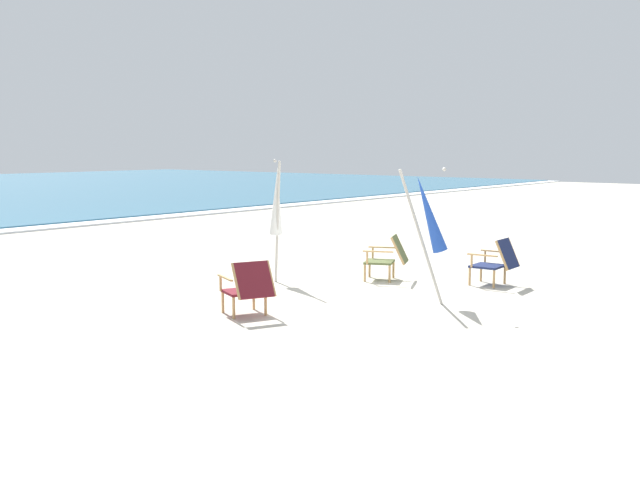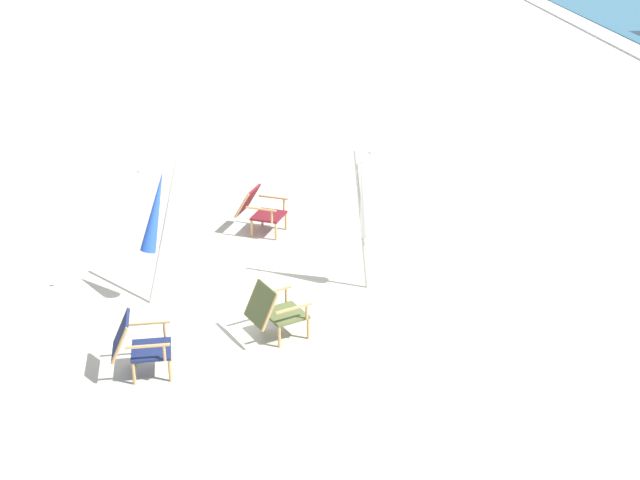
% 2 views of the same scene
% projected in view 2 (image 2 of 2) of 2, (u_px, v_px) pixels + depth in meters
% --- Properties ---
extents(ground_plane, '(80.00, 80.00, 0.00)m').
position_uv_depth(ground_plane, '(226.00, 296.00, 12.91)').
color(ground_plane, '#B7AF9E').
extents(beach_chair_far_center, '(0.83, 0.90, 0.80)m').
position_uv_depth(beach_chair_far_center, '(274.00, 310.00, 11.63)').
color(beach_chair_far_center, '#515B33').
rests_on(beach_chair_far_center, ground).
extents(beach_chair_back_right, '(0.84, 0.93, 0.78)m').
position_uv_depth(beach_chair_back_right, '(259.00, 209.00, 14.87)').
color(beach_chair_back_right, maroon).
rests_on(beach_chair_back_right, ground).
extents(beach_chair_front_right, '(0.62, 0.75, 0.80)m').
position_uv_depth(beach_chair_front_right, '(137.00, 343.00, 10.84)').
color(beach_chair_front_right, '#19234C').
rests_on(beach_chair_front_right, ground).
extents(umbrella_furled_white, '(0.36, 0.41, 2.12)m').
position_uv_depth(umbrella_furled_white, '(364.00, 199.00, 12.62)').
color(umbrella_furled_white, '#B7B2A8').
rests_on(umbrella_furled_white, ground).
extents(umbrella_furled_blue, '(0.60, 0.64, 2.03)m').
position_uv_depth(umbrella_furled_blue, '(156.00, 213.00, 12.32)').
color(umbrella_furled_blue, '#B7B2A8').
rests_on(umbrella_furled_blue, ground).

